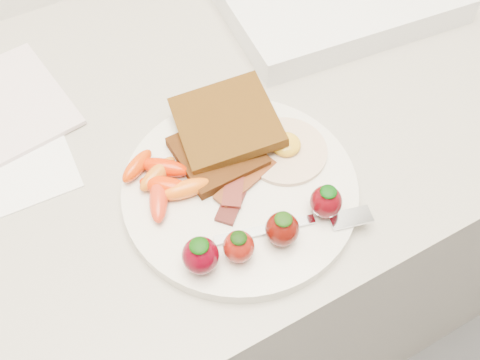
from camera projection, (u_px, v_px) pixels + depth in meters
counter at (199, 268)px, 1.06m from camera, size 2.00×0.60×0.90m
plate at (240, 189)px, 0.62m from camera, size 0.27×0.27×0.02m
toast_lower at (218, 153)px, 0.63m from camera, size 0.09×0.09×0.01m
toast_upper at (226, 122)px, 0.63m from camera, size 0.13×0.13×0.03m
fried_egg at (286, 149)px, 0.63m from camera, size 0.12×0.12×0.02m
bacon_strips at (239, 182)px, 0.60m from camera, size 0.10×0.09×0.01m
baby_carrots at (163, 181)px, 0.60m from camera, size 0.09×0.11×0.02m
strawberries at (260, 233)px, 0.55m from camera, size 0.18×0.05×0.05m
fork at (304, 224)px, 0.58m from camera, size 0.17×0.07×0.00m
notepad at (12, 101)px, 0.70m from camera, size 0.15×0.19×0.01m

